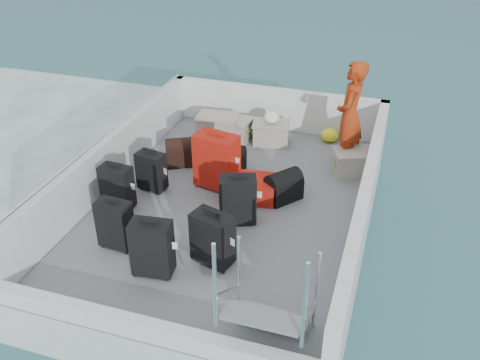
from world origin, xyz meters
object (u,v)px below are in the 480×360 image
object	(u,v)px
crate_3	(354,163)
passenger	(350,116)
suitcase_1	(117,188)
suitcase_0	(115,225)
crate_0	(218,128)
suitcase_7	(238,200)
crate_2	(271,134)
suitcase_5	(217,161)
crate_1	(232,130)
suitcase_3	(152,249)
suitcase_8	(249,188)
suitcase_2	(151,172)
suitcase_6	(213,239)

from	to	relation	value
crate_3	passenger	bearing A→B (deg)	126.24
suitcase_1	passenger	xyz separation A→B (m)	(2.63, 2.03, 0.50)
crate_3	passenger	distance (m)	0.68
suitcase_0	passenger	bearing A→B (deg)	55.08
crate_0	suitcase_7	bearing A→B (deg)	-64.09
crate_3	crate_2	bearing A→B (deg)	157.97
suitcase_5	crate_2	distance (m)	1.56
crate_1	suitcase_7	bearing A→B (deg)	-69.74
suitcase_1	suitcase_5	size ratio (longest dim) A/B	0.77
suitcase_3	suitcase_5	bearing A→B (deg)	82.10
suitcase_8	crate_0	distance (m)	1.81
suitcase_2	suitcase_6	world-z (taller)	suitcase_6
suitcase_1	suitcase_7	size ratio (longest dim) A/B	0.95
suitcase_0	passenger	world-z (taller)	passenger
crate_1	crate_3	size ratio (longest dim) A/B	1.03
suitcase_5	crate_0	size ratio (longest dim) A/B	1.26
suitcase_3	crate_3	bearing A→B (deg)	51.26
suitcase_8	passenger	bearing A→B (deg)	-48.12
crate_0	suitcase_8	bearing A→B (deg)	-56.98
suitcase_3	suitcase_6	xyz separation A→B (m)	(0.55, 0.38, -0.02)
suitcase_5	crate_2	world-z (taller)	suitcase_5
suitcase_3	suitcase_7	bearing A→B (deg)	57.80
crate_2	passenger	distance (m)	1.42
suitcase_3	passenger	xyz separation A→B (m)	(1.63, 3.07, 0.46)
suitcase_3	crate_1	xyz separation A→B (m)	(-0.23, 3.36, -0.16)
suitcase_5	suitcase_7	xyz separation A→B (m)	(0.54, -0.72, -0.07)
suitcase_2	suitcase_0	bearing A→B (deg)	-72.84
suitcase_2	crate_3	distance (m)	2.87
suitcase_7	passenger	size ratio (longest dim) A/B	0.40
suitcase_5	suitcase_8	world-z (taller)	suitcase_5
suitcase_5	passenger	world-z (taller)	passenger
suitcase_5	crate_3	world-z (taller)	suitcase_5
suitcase_0	crate_0	distance (m)	3.02
suitcase_5	crate_2	bearing A→B (deg)	87.58
crate_3	suitcase_2	bearing A→B (deg)	-153.47
suitcase_2	crate_2	xyz separation A→B (m)	(1.19, 1.84, -0.11)
suitcase_2	passenger	distance (m)	2.88
suitcase_5	suitcase_7	distance (m)	0.90
suitcase_1	suitcase_7	bearing A→B (deg)	10.54
crate_3	passenger	size ratio (longest dim) A/B	0.34
crate_0	passenger	world-z (taller)	passenger
crate_2	crate_3	size ratio (longest dim) A/B	1.00
suitcase_7	crate_0	xyz separation A→B (m)	(-1.02, 2.10, -0.13)
crate_1	suitcase_8	bearing A→B (deg)	-64.17
suitcase_0	suitcase_3	world-z (taller)	suitcase_3
suitcase_2	crate_1	world-z (taller)	suitcase_2
suitcase_5	suitcase_7	size ratio (longest dim) A/B	1.23
suitcase_3	suitcase_8	world-z (taller)	suitcase_3
suitcase_6	suitcase_7	size ratio (longest dim) A/B	0.99
suitcase_2	suitcase_6	bearing A→B (deg)	-32.44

